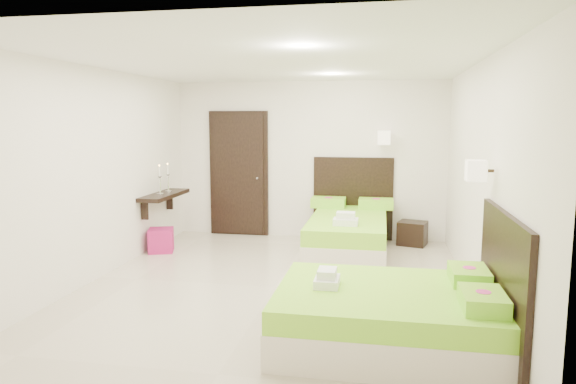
% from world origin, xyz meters
% --- Properties ---
extents(floor, '(5.50, 5.50, 0.00)m').
position_xyz_m(floor, '(0.00, 0.00, 0.00)').
color(floor, '#BEB39E').
rests_on(floor, ground).
extents(bed_single, '(1.31, 2.18, 1.80)m').
position_xyz_m(bed_single, '(0.75, 1.76, 0.33)').
color(bed_single, beige).
rests_on(bed_single, ground).
extents(bed_double, '(1.93, 1.64, 1.59)m').
position_xyz_m(bed_double, '(1.37, -1.35, 0.29)').
color(bed_double, beige).
rests_on(bed_double, ground).
extents(nightstand, '(0.51, 0.47, 0.38)m').
position_xyz_m(nightstand, '(1.71, 2.46, 0.19)').
color(nightstand, black).
rests_on(nightstand, ground).
extents(ottoman, '(0.45, 0.45, 0.35)m').
position_xyz_m(ottoman, '(-2.03, 1.32, 0.18)').
color(ottoman, '#9E1557').
rests_on(ottoman, ground).
extents(door, '(1.02, 0.15, 2.14)m').
position_xyz_m(door, '(-1.20, 2.70, 1.05)').
color(door, black).
rests_on(door, ground).
extents(console_shelf, '(0.35, 1.20, 0.78)m').
position_xyz_m(console_shelf, '(-2.08, 1.60, 0.82)').
color(console_shelf, black).
rests_on(console_shelf, ground).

